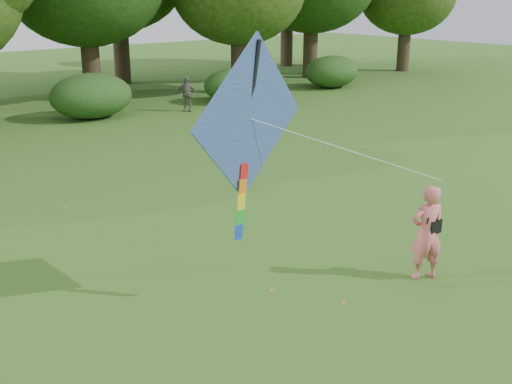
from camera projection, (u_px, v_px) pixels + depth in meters
ground at (372, 283)px, 11.86m from camera, size 100.00×100.00×0.00m
man_kite_flyer at (427, 233)px, 11.80m from camera, size 0.78×0.66×1.81m
bystander_right at (187, 94)px, 28.16m from camera, size 0.93×0.87×1.54m
crossbody_bag at (433, 226)px, 11.81m from camera, size 0.43×0.20×0.71m
flying_kite at (250, 121)px, 10.28m from camera, size 4.67×1.77×3.40m
shrub_band at (3, 109)px, 24.16m from camera, size 39.15×3.22×1.88m
fallen_leaves at (344, 255)px, 13.07m from camera, size 11.63×13.25×0.01m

